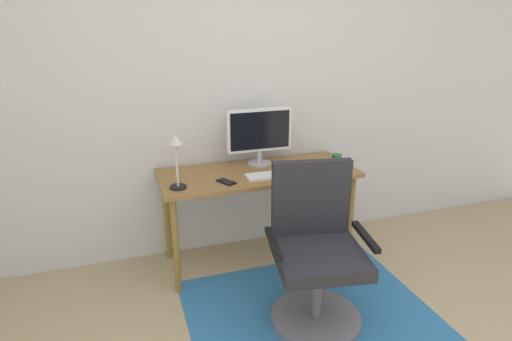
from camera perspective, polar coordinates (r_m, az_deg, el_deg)
name	(u,v)px	position (r m, az deg, el deg)	size (l,w,h in m)	color
wall_back	(252,85)	(3.35, -0.51, 11.30)	(6.00, 0.10, 2.60)	silver
area_rug	(309,311)	(2.92, 7.03, -18.09)	(1.53, 1.19, 0.01)	teal
desk	(258,181)	(3.16, 0.30, -1.43)	(1.44, 0.59, 0.73)	olive
monitor	(259,132)	(3.22, 0.47, 5.09)	(0.50, 0.18, 0.43)	#B2B2B7
keyboard	(276,174)	(3.04, 2.67, -0.53)	(0.43, 0.13, 0.02)	white
computer_mouse	(314,170)	(3.14, 7.74, 0.12)	(0.06, 0.10, 0.03)	black
coffee_cup	(337,161)	(3.25, 10.67, 1.28)	(0.07, 0.07, 0.10)	#1C612F
cell_phone	(226,182)	(2.92, -4.01, -1.51)	(0.07, 0.14, 0.01)	black
desk_lamp	(176,152)	(2.79, -10.60, 2.42)	(0.11, 0.11, 0.36)	black
office_chair	(316,260)	(2.67, 7.97, -11.68)	(0.65, 0.59, 0.98)	slate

